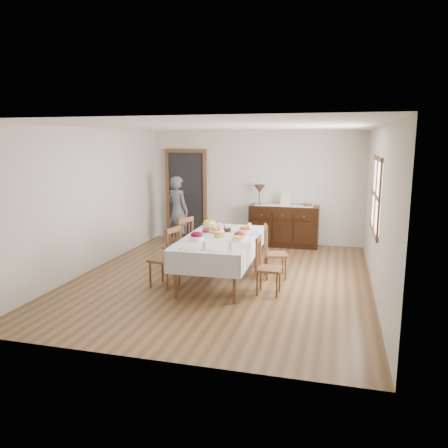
% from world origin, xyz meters
% --- Properties ---
extents(ground, '(6.00, 6.00, 0.00)m').
position_xyz_m(ground, '(0.00, 0.00, 0.00)').
color(ground, brown).
extents(room_shell, '(5.02, 6.02, 2.65)m').
position_xyz_m(room_shell, '(-0.15, 0.42, 1.64)').
color(room_shell, white).
rests_on(room_shell, ground).
extents(dining_table, '(1.22, 2.31, 0.78)m').
position_xyz_m(dining_table, '(0.00, -0.17, 0.69)').
color(dining_table, silver).
rests_on(dining_table, ground).
extents(chair_left_near, '(0.50, 0.50, 1.01)m').
position_xyz_m(chair_left_near, '(-0.76, -0.65, 0.51)').
color(chair_left_near, brown).
rests_on(chair_left_near, ground).
extents(chair_left_far, '(0.55, 0.55, 1.03)m').
position_xyz_m(chair_left_far, '(-0.84, 0.17, 0.52)').
color(chair_left_far, brown).
rests_on(chair_left_far, ground).
extents(chair_right_near, '(0.38, 0.38, 0.90)m').
position_xyz_m(chair_right_near, '(0.85, -0.57, 0.46)').
color(chair_right_near, brown).
rests_on(chair_right_near, ground).
extents(chair_right_far, '(0.48, 0.48, 0.94)m').
position_xyz_m(chair_right_far, '(0.83, 0.27, 0.48)').
color(chair_right_far, brown).
rests_on(chair_right_far, ground).
extents(sideboard, '(1.55, 0.56, 0.93)m').
position_xyz_m(sideboard, '(0.72, 2.72, 0.47)').
color(sideboard, black).
rests_on(sideboard, ground).
extents(person, '(0.62, 0.53, 1.69)m').
position_xyz_m(person, '(-1.67, 2.25, 0.85)').
color(person, '#545660').
rests_on(person, ground).
extents(bread_basket, '(0.27, 0.27, 0.17)m').
position_xyz_m(bread_basket, '(-0.05, -0.18, 0.86)').
color(bread_basket, olive).
rests_on(bread_basket, dining_table).
extents(egg_basket, '(0.26, 0.26, 0.11)m').
position_xyz_m(egg_basket, '(-0.06, 0.29, 0.82)').
color(egg_basket, black).
rests_on(egg_basket, dining_table).
extents(ham_platter_a, '(0.31, 0.31, 0.11)m').
position_xyz_m(ham_platter_a, '(-0.28, 0.04, 0.81)').
color(ham_platter_a, white).
rests_on(ham_platter_a, dining_table).
extents(ham_platter_b, '(0.29, 0.29, 0.11)m').
position_xyz_m(ham_platter_b, '(0.32, -0.09, 0.81)').
color(ham_platter_b, white).
rests_on(ham_platter_b, dining_table).
extents(beet_bowl, '(0.24, 0.24, 0.15)m').
position_xyz_m(beet_bowl, '(-0.28, -0.57, 0.85)').
color(beet_bowl, white).
rests_on(beet_bowl, dining_table).
extents(carrot_bowl, '(0.23, 0.23, 0.09)m').
position_xyz_m(carrot_bowl, '(0.34, 0.28, 0.82)').
color(carrot_bowl, white).
rests_on(carrot_bowl, dining_table).
extents(pineapple_bowl, '(0.26, 0.26, 0.13)m').
position_xyz_m(pineapple_bowl, '(-0.38, 0.51, 0.84)').
color(pineapple_bowl, tan).
rests_on(pineapple_bowl, dining_table).
extents(casserole_dish, '(0.23, 0.23, 0.07)m').
position_xyz_m(casserole_dish, '(0.37, -0.41, 0.82)').
color(casserole_dish, white).
rests_on(casserole_dish, dining_table).
extents(butter_dish, '(0.14, 0.09, 0.07)m').
position_xyz_m(butter_dish, '(-0.14, -0.31, 0.82)').
color(butter_dish, white).
rests_on(butter_dish, dining_table).
extents(setting_left, '(0.42, 0.31, 0.10)m').
position_xyz_m(setting_left, '(-0.13, -1.07, 0.80)').
color(setting_left, white).
rests_on(setting_left, dining_table).
extents(setting_right, '(0.42, 0.31, 0.10)m').
position_xyz_m(setting_right, '(0.26, -1.02, 0.80)').
color(setting_right, white).
rests_on(setting_right, dining_table).
extents(glass_far_a, '(0.06, 0.06, 0.10)m').
position_xyz_m(glass_far_a, '(-0.23, 0.57, 0.83)').
color(glass_far_a, silver).
rests_on(glass_far_a, dining_table).
extents(glass_far_b, '(0.07, 0.07, 0.10)m').
position_xyz_m(glass_far_b, '(0.34, 0.66, 0.83)').
color(glass_far_b, silver).
rests_on(glass_far_b, dining_table).
extents(runner, '(1.30, 0.35, 0.01)m').
position_xyz_m(runner, '(0.71, 2.72, 0.94)').
color(runner, white).
rests_on(runner, sideboard).
extents(table_lamp, '(0.26, 0.26, 0.46)m').
position_xyz_m(table_lamp, '(0.16, 2.68, 1.29)').
color(table_lamp, brown).
rests_on(table_lamp, sideboard).
extents(picture_frame, '(0.22, 0.08, 0.28)m').
position_xyz_m(picture_frame, '(0.76, 2.66, 1.07)').
color(picture_frame, beige).
rests_on(picture_frame, sideboard).
extents(deco_bowl, '(0.20, 0.20, 0.06)m').
position_xyz_m(deco_bowl, '(1.24, 2.73, 0.96)').
color(deco_bowl, brown).
rests_on(deco_bowl, sideboard).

